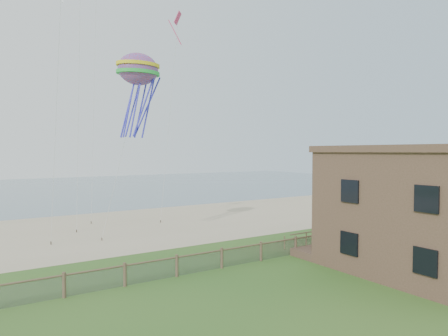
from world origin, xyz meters
The scene contains 8 objects.
ground centered at (0.00, 0.00, 0.00)m, with size 160.00×160.00×0.00m, color #2A591E.
sand_beach centered at (0.00, 22.00, 0.00)m, with size 72.00×20.00×0.02m, color tan.
ocean centered at (0.00, 66.00, 0.00)m, with size 160.00×68.00×0.02m, color slate.
chainlink_fence centered at (0.00, 6.00, 0.55)m, with size 36.20×0.20×1.25m, color #4E3C2C, non-canonical shape.
motel_deck centered at (13.00, 5.00, 0.25)m, with size 15.00×2.00×0.50m, color brown.
picnic_table centered at (7.02, 3.22, 0.40)m, with size 1.88×1.42×0.79m, color brown, non-canonical shape.
octopus_kite centered at (-1.98, 14.41, 11.41)m, with size 3.30×2.33×6.80m, color red, non-canonical shape.
kite_red centered at (3.22, 18.34, 18.25)m, with size 1.10×0.70×2.43m, color #E12757, non-canonical shape.
Camera 1 is at (-12.79, -14.08, 7.04)m, focal length 32.00 mm.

